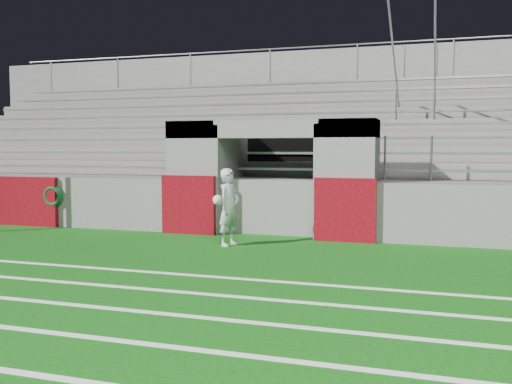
% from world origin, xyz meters
% --- Properties ---
extents(ground, '(90.00, 90.00, 0.00)m').
position_xyz_m(ground, '(0.00, 0.00, 0.00)').
color(ground, '#0C4A0C').
rests_on(ground, ground).
extents(stadium_structure, '(26.00, 8.48, 5.42)m').
position_xyz_m(stadium_structure, '(0.00, 7.97, 1.49)').
color(stadium_structure, '#625F5D').
rests_on(stadium_structure, ground).
extents(goalkeeper_with_ball, '(0.51, 0.68, 1.57)m').
position_xyz_m(goalkeeper_with_ball, '(-0.36, 1.75, 0.79)').
color(goalkeeper_with_ball, silver).
rests_on(goalkeeper_with_ball, ground).
extents(hose_coil, '(0.55, 0.15, 0.55)m').
position_xyz_m(hose_coil, '(-5.50, 2.93, 0.78)').
color(hose_coil, '#0E461F').
rests_on(hose_coil, ground).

